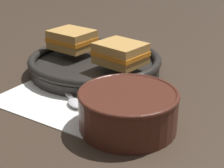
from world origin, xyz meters
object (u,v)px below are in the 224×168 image
(sandwich_near_left, at_px, (72,39))
(skillet, at_px, (95,64))
(sandwich_near_right, at_px, (120,53))
(spoon, at_px, (72,99))
(soup_bowl, at_px, (128,107))

(sandwich_near_left, bearing_deg, skillet, -7.79)
(sandwich_near_right, bearing_deg, spoon, -96.45)
(spoon, xyz_separation_m, sandwich_near_right, (0.02, 0.14, 0.06))
(spoon, height_order, skillet, skillet)
(sandwich_near_left, bearing_deg, spoon, -49.59)
(soup_bowl, bearing_deg, spoon, 172.82)
(spoon, relative_size, sandwich_near_left, 1.32)
(sandwich_near_left, relative_size, sandwich_near_right, 0.95)
(soup_bowl, relative_size, sandwich_near_left, 1.60)
(skillet, relative_size, sandwich_near_left, 2.99)
(skillet, xyz_separation_m, sandwich_near_left, (-0.08, 0.01, 0.04))
(skillet, distance_m, sandwich_near_left, 0.09)
(soup_bowl, distance_m, skillet, 0.27)
(skillet, xyz_separation_m, sandwich_near_right, (0.08, -0.01, 0.04))
(spoon, distance_m, skillet, 0.17)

